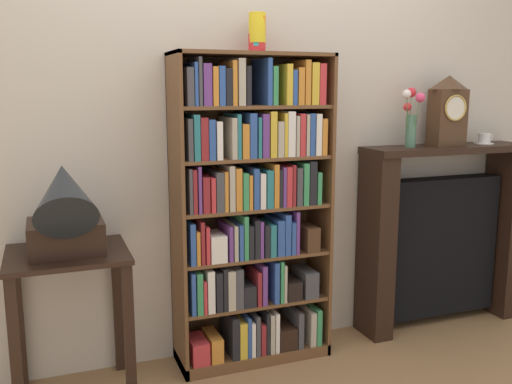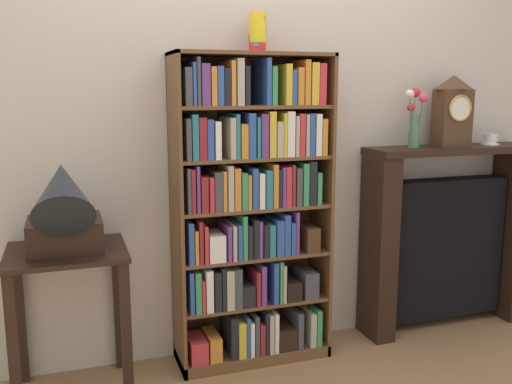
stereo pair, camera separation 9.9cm
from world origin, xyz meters
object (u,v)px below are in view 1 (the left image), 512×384
side_table_left (70,291)px  gramophone (65,210)px  bookshelf (251,214)px  fireplace_mantel (440,237)px  teacup_with_saucer (484,139)px  cup_stack (257,33)px  flower_vase (411,116)px  mantel_clock (448,111)px

side_table_left → gramophone: size_ratio=1.43×
bookshelf → fireplace_mantel: bearing=2.0°
side_table_left → teacup_with_saucer: 2.50m
bookshelf → cup_stack: cup_stack is taller
side_table_left → gramophone: 0.40m
cup_stack → fireplace_mantel: bearing=-0.4°
cup_stack → teacup_with_saucer: cup_stack is taller
gramophone → flower_vase: size_ratio=1.48×
side_table_left → bookshelf: bearing=4.9°
flower_vase → cup_stack: bearing=177.8°
bookshelf → side_table_left: 0.95m
bookshelf → gramophone: bearing=-170.7°
fireplace_mantel → mantel_clock: (-0.02, -0.02, 0.77)m
cup_stack → teacup_with_saucer: bearing=-1.2°
mantel_clock → fireplace_mantel: bearing=49.8°
fireplace_mantel → flower_vase: flower_vase is taller
cup_stack → mantel_clock: (1.17, -0.03, -0.40)m
gramophone → teacup_with_saucer: (2.43, 0.17, 0.21)m
gramophone → teacup_with_saucer: size_ratio=4.14×
cup_stack → fireplace_mantel: 1.67m
cup_stack → fireplace_mantel: size_ratio=0.18×
teacup_with_saucer → fireplace_mantel: bearing=175.2°
mantel_clock → teacup_with_saucer: (0.29, 0.00, -0.17)m
side_table_left → gramophone: bearing=-90.0°
side_table_left → mantel_clock: bearing=2.6°
bookshelf → cup_stack: size_ratio=8.14×
cup_stack → side_table_left: size_ratio=0.28×
side_table_left → flower_vase: bearing=2.9°
bookshelf → fireplace_mantel: size_ratio=1.46×
fireplace_mantel → flower_vase: size_ratio=3.29×
fireplace_mantel → teacup_with_saucer: teacup_with_saucer is taller
cup_stack → fireplace_mantel: cup_stack is taller
side_table_left → flower_vase: flower_vase is taller
bookshelf → cup_stack: bearing=43.9°
cup_stack → side_table_left: (-0.97, -0.13, -1.18)m
gramophone → cup_stack: bearing=11.8°
side_table_left → fireplace_mantel: fireplace_mantel is taller
cup_stack → mantel_clock: 1.24m
mantel_clock → flower_vase: 0.25m
flower_vase → teacup_with_saucer: bearing=0.4°
cup_stack → side_table_left: cup_stack is taller
bookshelf → teacup_with_saucer: bearing=0.8°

